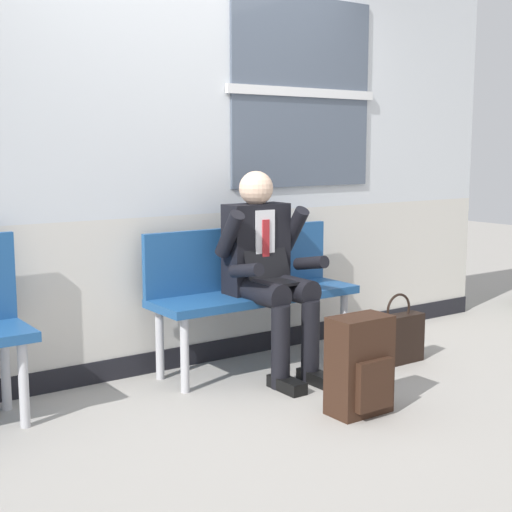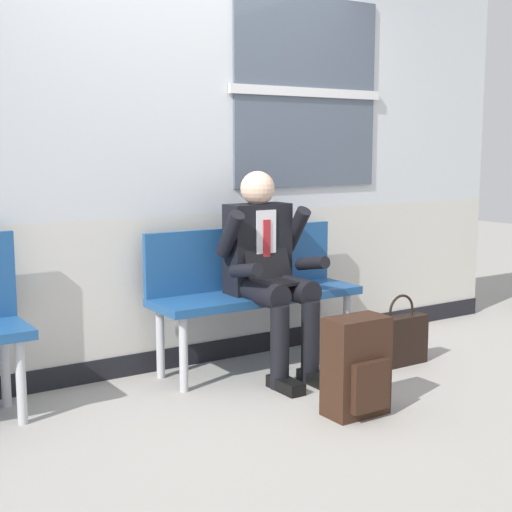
# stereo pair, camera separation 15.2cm
# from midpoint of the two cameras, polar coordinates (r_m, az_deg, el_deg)

# --- Properties ---
(ground_plane) EXTENTS (18.00, 18.00, 0.00)m
(ground_plane) POSITION_cam_midpoint_polar(r_m,az_deg,el_deg) (4.34, -2.18, -10.09)
(ground_plane) COLOR #9E9991
(station_wall) EXTENTS (5.29, 0.17, 2.91)m
(station_wall) POSITION_cam_midpoint_polar(r_m,az_deg,el_deg) (4.64, -6.23, 9.28)
(station_wall) COLOR silver
(station_wall) RESTS_ON ground
(bench_with_person) EXTENTS (1.36, 0.42, 0.88)m
(bench_with_person) POSITION_cam_midpoint_polar(r_m,az_deg,el_deg) (4.62, -1.44, -2.17)
(bench_with_person) COLOR navy
(bench_with_person) RESTS_ON ground
(person_seated) EXTENTS (0.57, 0.70, 1.24)m
(person_seated) POSITION_cam_midpoint_polar(r_m,az_deg,el_deg) (4.44, -0.04, -0.88)
(person_seated) COLOR black
(person_seated) RESTS_ON ground
(backpack) EXTENTS (0.33, 0.23, 0.52)m
(backpack) POSITION_cam_midpoint_polar(r_m,az_deg,el_deg) (3.88, 6.98, -8.50)
(backpack) COLOR #331E14
(backpack) RESTS_ON ground
(handbag) EXTENTS (0.38, 0.11, 0.46)m
(handbag) POSITION_cam_midpoint_polar(r_m,az_deg,el_deg) (4.81, 10.04, -6.28)
(handbag) COLOR black
(handbag) RESTS_ON ground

